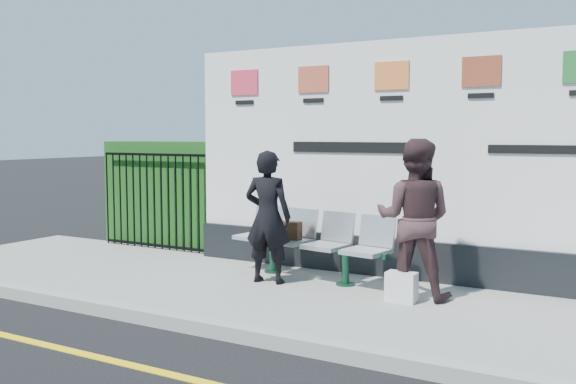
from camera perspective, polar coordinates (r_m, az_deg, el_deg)
The scene contains 10 objects.
pavement at distance 7.05m, azimuth 9.87°, elevation -10.40°, with size 14.00×3.00×0.12m, color gray.
kerb at distance 5.72m, azimuth 4.62°, elevation -13.97°, with size 14.00×0.18×0.14m, color gray.
billboard at distance 7.97m, azimuth 16.71°, elevation 1.20°, with size 8.00×0.30×3.00m.
hedge at distance 10.73m, azimuth -10.21°, elevation -0.11°, with size 2.35×0.70×1.70m, color #184715.
railing at distance 10.39m, azimuth -11.79°, elevation -0.75°, with size 2.05×0.06×1.54m, color black, non-canonical shape.
bench at distance 8.15m, azimuth 1.75°, elevation -6.06°, with size 2.19×0.57×0.47m, color #B3B7BC, non-canonical shape.
woman_left at distance 7.84m, azimuth -1.80°, elevation -2.22°, with size 0.59×0.39×1.63m, color black.
woman_right at distance 7.23m, azimuth 11.15°, elevation -2.35°, with size 0.86×0.67×1.77m, color #382427.
handbag_brown at distance 8.26m, azimuth 0.17°, elevation -3.42°, with size 0.30×0.13×0.23m, color #321C0D.
carrier_bag_white at distance 7.16m, azimuth 10.05°, elevation -8.31°, with size 0.33×0.20×0.33m, color silver.
Camera 1 is at (2.27, -3.90, 1.94)m, focal length 40.00 mm.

